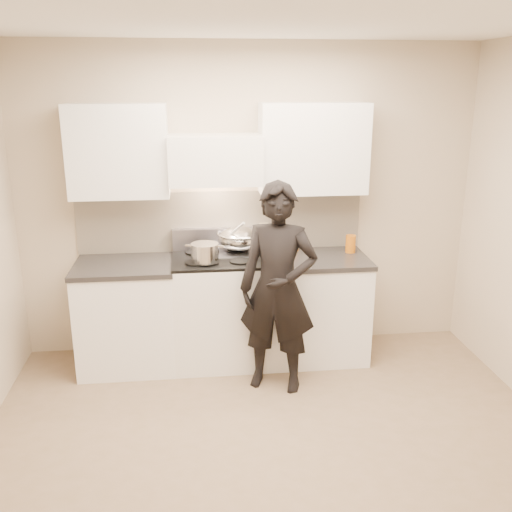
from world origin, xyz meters
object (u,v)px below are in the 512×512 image
at_px(person, 278,289).
at_px(stove, 219,309).
at_px(wok, 240,239).
at_px(utensil_crock, 275,241).
at_px(counter_right, 312,306).

bearing_deg(person, stove, 150.79).
bearing_deg(wok, person, -69.92).
distance_m(wok, utensil_crock, 0.34).
bearing_deg(utensil_crock, counter_right, -37.19).
height_order(counter_right, utensil_crock, utensil_crock).
height_order(stove, counter_right, stove).
distance_m(stove, utensil_crock, 0.78).
bearing_deg(counter_right, person, -127.57).
xyz_separation_m(stove, wok, (0.20, 0.14, 0.59)).
height_order(stove, wok, wok).
distance_m(wok, person, 0.73).
height_order(utensil_crock, person, person).
bearing_deg(wok, stove, -144.10).
bearing_deg(stove, utensil_crock, 23.74).
relative_size(wok, utensil_crock, 1.67).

